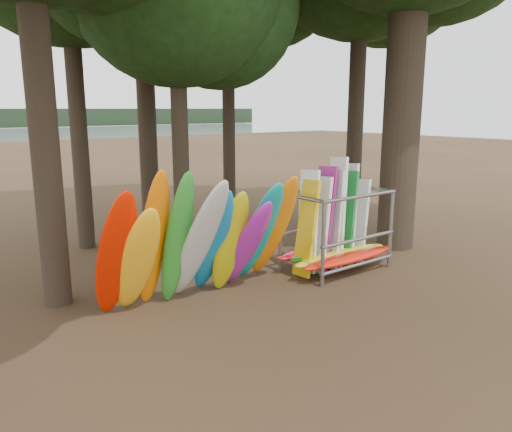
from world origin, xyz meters
TOP-DOWN VIEW (x-y plane):
  - ground at (0.00, 0.00)m, footprint 120.00×120.00m
  - kayak_row at (-2.41, 0.47)m, footprint 4.73×2.17m
  - storage_rack at (1.42, 0.27)m, footprint 3.19×1.53m

SIDE VIEW (x-z plane):
  - ground at x=0.00m, z-range 0.00..0.00m
  - storage_rack at x=1.42m, z-range -0.47..2.40m
  - kayak_row at x=-2.41m, z-range -0.25..2.83m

